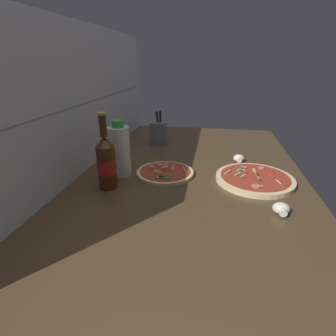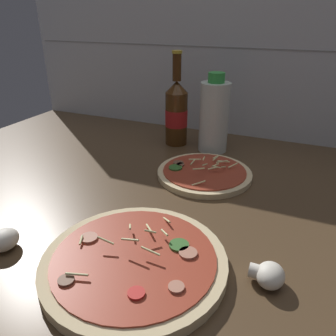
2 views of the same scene
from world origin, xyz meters
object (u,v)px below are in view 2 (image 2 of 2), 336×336
(pizza_near, at_px, (135,261))
(beer_bottle, at_px, (176,112))
(mushroom_right, at_px, (268,275))
(pizza_far, at_px, (204,173))
(oil_bottle, at_px, (214,116))
(mushroom_left, at_px, (3,239))

(pizza_near, relative_size, beer_bottle, 1.07)
(beer_bottle, relative_size, mushroom_right, 5.29)
(pizza_near, bearing_deg, pizza_far, 89.46)
(pizza_far, xyz_separation_m, mushroom_right, (0.20, -0.31, 0.01))
(oil_bottle, height_order, mushroom_right, oil_bottle)
(pizza_near, bearing_deg, mushroom_left, -167.87)
(pizza_near, bearing_deg, beer_bottle, 105.28)
(beer_bottle, bearing_deg, mushroom_left, -97.93)
(mushroom_right, bearing_deg, beer_bottle, 125.24)
(pizza_near, bearing_deg, mushroom_right, 12.84)
(pizza_far, height_order, mushroom_left, pizza_far)
(oil_bottle, height_order, mushroom_left, oil_bottle)
(pizza_far, bearing_deg, oil_bottle, 100.00)
(oil_bottle, bearing_deg, mushroom_right, -64.76)
(pizza_near, height_order, beer_bottle, beer_bottle)
(mushroom_left, bearing_deg, oil_bottle, 70.91)
(pizza_near, distance_m, oil_bottle, 0.54)
(pizza_near, distance_m, mushroom_right, 0.21)
(oil_bottle, relative_size, mushroom_left, 4.17)
(beer_bottle, bearing_deg, oil_bottle, -3.39)
(pizza_far, relative_size, beer_bottle, 0.85)
(beer_bottle, xyz_separation_m, mushroom_left, (-0.08, -0.59, -0.08))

